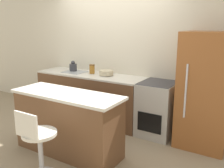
# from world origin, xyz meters

# --- Properties ---
(ground_plane) EXTENTS (14.00, 14.00, 0.00)m
(ground_plane) POSITION_xyz_m (0.00, 0.00, 0.00)
(ground_plane) COLOR #998466
(wall_back) EXTENTS (8.00, 0.06, 2.60)m
(wall_back) POSITION_xyz_m (0.00, 0.70, 1.30)
(wall_back) COLOR beige
(wall_back) RESTS_ON ground_plane
(back_counter) EXTENTS (2.22, 0.65, 0.91)m
(back_counter) POSITION_xyz_m (-0.33, 0.35, 0.45)
(back_counter) COLOR brown
(back_counter) RESTS_ON ground_plane
(kitchen_island) EXTENTS (1.67, 0.59, 0.91)m
(kitchen_island) POSITION_xyz_m (0.20, -0.92, 0.45)
(kitchen_island) COLOR brown
(kitchen_island) RESTS_ON ground_plane
(oven_range) EXTENTS (0.58, 0.67, 0.91)m
(oven_range) POSITION_xyz_m (1.07, 0.35, 0.46)
(oven_range) COLOR #B7B2A8
(oven_range) RESTS_ON ground_plane
(refrigerator) EXTENTS (0.73, 0.69, 1.75)m
(refrigerator) POSITION_xyz_m (1.82, 0.34, 0.87)
(refrigerator) COLOR #995628
(refrigerator) RESTS_ON ground_plane
(stool_chair) EXTENTS (0.42, 0.42, 0.89)m
(stool_chair) POSITION_xyz_m (0.34, -1.61, 0.44)
(stool_chair) COLOR #B7B7BC
(stool_chair) RESTS_ON ground_plane
(kettle) EXTENTS (0.15, 0.15, 0.21)m
(kettle) POSITION_xyz_m (-0.79, 0.39, 1.00)
(kettle) COLOR #333338
(kettle) RESTS_ON back_counter
(mixing_bowl) EXTENTS (0.26, 0.26, 0.09)m
(mixing_bowl) POSITION_xyz_m (0.02, 0.39, 0.96)
(mixing_bowl) COLOR #C1B28E
(mixing_bowl) RESTS_ON back_counter
(canister_jar) EXTENTS (0.11, 0.11, 0.17)m
(canister_jar) POSITION_xyz_m (-0.31, 0.39, 1.00)
(canister_jar) COLOR #9E6623
(canister_jar) RESTS_ON back_counter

